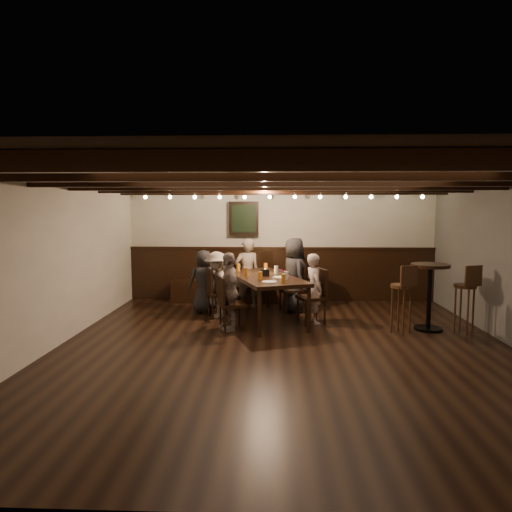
{
  "coord_description": "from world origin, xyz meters",
  "views": [
    {
      "loc": [
        -0.16,
        -6.25,
        1.97
      ],
      "look_at": [
        -0.46,
        1.3,
        1.17
      ],
      "focal_mm": 32.0,
      "sensor_mm": 36.0,
      "label": 1
    }
  ],
  "objects_px": {
    "dining_table": "(264,279)",
    "person_left_near": "(217,285)",
    "chair_right_near": "(292,298)",
    "person_bench_left": "(204,281)",
    "bar_stool_right": "(464,308)",
    "chair_left_near": "(219,302)",
    "person_right_far": "(314,288)",
    "bar_stool_left": "(401,308)",
    "chair_left_far": "(231,314)",
    "chair_right_far": "(312,307)",
    "person_right_near": "(294,275)",
    "high_top_table": "(430,287)",
    "person_bench_centre": "(247,273)",
    "person_bench_right": "(292,274)",
    "person_left_far": "(229,291)"
  },
  "relations": [
    {
      "from": "chair_right_near",
      "to": "chair_right_far",
      "type": "height_order",
      "value": "chair_right_far"
    },
    {
      "from": "person_left_far",
      "to": "bar_stool_left",
      "type": "height_order",
      "value": "person_left_far"
    },
    {
      "from": "chair_right_near",
      "to": "high_top_table",
      "type": "xyz_separation_m",
      "value": [
        2.16,
        -1.22,
        0.44
      ]
    },
    {
      "from": "person_left_near",
      "to": "person_right_near",
      "type": "bearing_deg",
      "value": 90.0
    },
    {
      "from": "person_bench_centre",
      "to": "chair_left_far",
      "type": "bearing_deg",
      "value": 64.41
    },
    {
      "from": "dining_table",
      "to": "person_left_near",
      "type": "xyz_separation_m",
      "value": [
        -0.86,
        0.17,
        -0.13
      ]
    },
    {
      "from": "dining_table",
      "to": "person_bench_centre",
      "type": "xyz_separation_m",
      "value": [
        -0.36,
        0.99,
        -0.04
      ]
    },
    {
      "from": "person_bench_left",
      "to": "chair_left_near",
      "type": "bearing_deg",
      "value": 111.93
    },
    {
      "from": "chair_left_far",
      "to": "bar_stool_right",
      "type": "xyz_separation_m",
      "value": [
        3.7,
        -0.04,
        0.14
      ]
    },
    {
      "from": "person_left_far",
      "to": "person_right_far",
      "type": "relative_size",
      "value": 1.05
    },
    {
      "from": "chair_right_near",
      "to": "person_left_near",
      "type": "relative_size",
      "value": 0.74
    },
    {
      "from": "chair_right_near",
      "to": "person_bench_left",
      "type": "relative_size",
      "value": 0.74
    },
    {
      "from": "chair_left_near",
      "to": "person_left_far",
      "type": "distance_m",
      "value": 0.97
    },
    {
      "from": "chair_right_near",
      "to": "person_right_far",
      "type": "distance_m",
      "value": 0.96
    },
    {
      "from": "person_right_far",
      "to": "bar_stool_right",
      "type": "height_order",
      "value": "person_right_far"
    },
    {
      "from": "chair_right_near",
      "to": "bar_stool_right",
      "type": "bearing_deg",
      "value": -137.34
    },
    {
      "from": "chair_left_near",
      "to": "person_right_far",
      "type": "relative_size",
      "value": 0.74
    },
    {
      "from": "person_bench_right",
      "to": "bar_stool_left",
      "type": "distance_m",
      "value": 2.53
    },
    {
      "from": "chair_right_far",
      "to": "person_bench_left",
      "type": "bearing_deg",
      "value": 50.19
    },
    {
      "from": "person_right_near",
      "to": "bar_stool_left",
      "type": "xyz_separation_m",
      "value": [
        1.63,
        -1.44,
        -0.3
      ]
    },
    {
      "from": "person_bench_centre",
      "to": "bar_stool_right",
      "type": "relative_size",
      "value": 1.26
    },
    {
      "from": "chair_left_far",
      "to": "high_top_table",
      "type": "distance_m",
      "value": 3.23
    },
    {
      "from": "person_bench_left",
      "to": "person_left_near",
      "type": "xyz_separation_m",
      "value": [
        0.29,
        -0.37,
        0.0
      ]
    },
    {
      "from": "chair_left_near",
      "to": "chair_left_far",
      "type": "bearing_deg",
      "value": 0.03
    },
    {
      "from": "bar_stool_right",
      "to": "person_left_near",
      "type": "bearing_deg",
      "value": 148.42
    },
    {
      "from": "person_left_far",
      "to": "bar_stool_left",
      "type": "bearing_deg",
      "value": 68.37
    },
    {
      "from": "person_right_near",
      "to": "high_top_table",
      "type": "relative_size",
      "value": 1.31
    },
    {
      "from": "chair_right_near",
      "to": "person_bench_centre",
      "type": "distance_m",
      "value": 1.03
    },
    {
      "from": "dining_table",
      "to": "person_right_far",
      "type": "bearing_deg",
      "value": -30.96
    },
    {
      "from": "person_bench_left",
      "to": "bar_stool_right",
      "type": "relative_size",
      "value": 1.09
    },
    {
      "from": "bar_stool_left",
      "to": "bar_stool_right",
      "type": "height_order",
      "value": "same"
    },
    {
      "from": "chair_left_far",
      "to": "chair_right_near",
      "type": "relative_size",
      "value": 0.99
    },
    {
      "from": "person_bench_right",
      "to": "bar_stool_left",
      "type": "bearing_deg",
      "value": 110.71
    },
    {
      "from": "chair_left_near",
      "to": "bar_stool_right",
      "type": "relative_size",
      "value": 0.81
    },
    {
      "from": "person_bench_right",
      "to": "chair_left_near",
      "type": "bearing_deg",
      "value": 15.54
    },
    {
      "from": "person_left_near",
      "to": "high_top_table",
      "type": "height_order",
      "value": "person_left_near"
    },
    {
      "from": "chair_left_near",
      "to": "person_right_far",
      "type": "bearing_deg",
      "value": 58.5
    },
    {
      "from": "chair_right_far",
      "to": "person_bench_centre",
      "type": "relative_size",
      "value": 0.68
    },
    {
      "from": "chair_left_far",
      "to": "person_bench_left",
      "type": "bearing_deg",
      "value": -172.34
    },
    {
      "from": "chair_left_near",
      "to": "person_bench_right",
      "type": "height_order",
      "value": "person_bench_right"
    },
    {
      "from": "chair_left_near",
      "to": "chair_right_far",
      "type": "distance_m",
      "value": 1.7
    },
    {
      "from": "bar_stool_left",
      "to": "chair_right_near",
      "type": "bearing_deg",
      "value": 116.93
    },
    {
      "from": "chair_right_near",
      "to": "bar_stool_right",
      "type": "height_order",
      "value": "bar_stool_right"
    },
    {
      "from": "person_bench_left",
      "to": "bar_stool_right",
      "type": "distance_m",
      "value": 4.51
    },
    {
      "from": "person_bench_right",
      "to": "bar_stool_right",
      "type": "distance_m",
      "value": 3.24
    },
    {
      "from": "chair_left_near",
      "to": "bar_stool_left",
      "type": "relative_size",
      "value": 0.81
    },
    {
      "from": "person_bench_centre",
      "to": "bar_stool_left",
      "type": "bearing_deg",
      "value": 125.54
    },
    {
      "from": "chair_left_far",
      "to": "chair_right_far",
      "type": "height_order",
      "value": "chair_right_far"
    },
    {
      "from": "person_bench_right",
      "to": "person_right_near",
      "type": "height_order",
      "value": "person_right_near"
    },
    {
      "from": "person_left_near",
      "to": "high_top_table",
      "type": "xyz_separation_m",
      "value": [
        3.54,
        -0.72,
        0.11
      ]
    }
  ]
}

